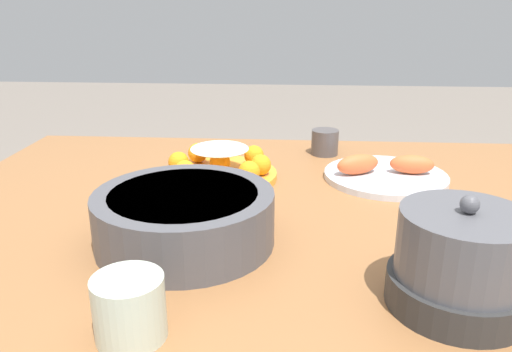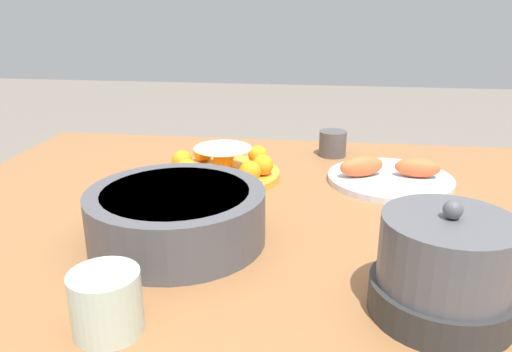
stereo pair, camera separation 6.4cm
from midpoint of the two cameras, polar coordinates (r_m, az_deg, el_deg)
dining_table at (r=0.99m, az=2.87°, el=-8.36°), size 1.48×1.04×0.72m
cake_plate at (r=1.12m, az=-5.78°, el=1.03°), size 0.26×0.26×0.08m
serving_bowl at (r=0.83m, az=-10.36°, el=-4.56°), size 0.29×0.29×0.09m
seafood_platter at (r=1.15m, az=12.99°, el=0.31°), size 0.27×0.27×0.06m
cup_near at (r=1.31m, az=6.49°, el=3.85°), size 0.07×0.07×0.06m
cup_far at (r=0.63m, az=-17.17°, el=-14.26°), size 0.09×0.09×0.08m
warming_pot at (r=0.69m, az=19.91°, el=-9.30°), size 0.18×0.18×0.16m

